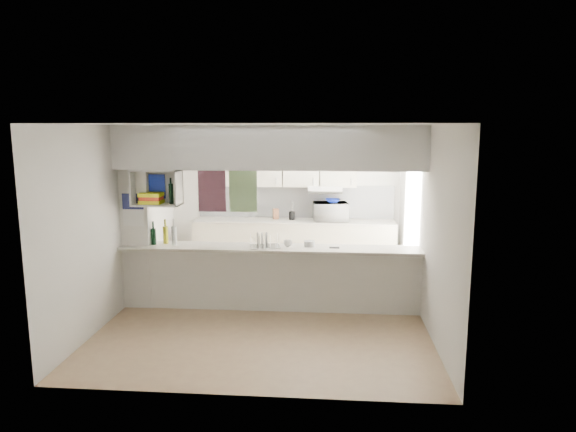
# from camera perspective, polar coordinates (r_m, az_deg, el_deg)

# --- Properties ---
(floor) EXTENTS (4.80, 4.80, 0.00)m
(floor) POSITION_cam_1_polar(r_m,az_deg,el_deg) (7.45, -2.02, -10.33)
(floor) COLOR #9E7A5B
(floor) RESTS_ON ground
(ceiling) EXTENTS (4.80, 4.80, 0.00)m
(ceiling) POSITION_cam_1_polar(r_m,az_deg,el_deg) (7.00, -2.15, 10.10)
(ceiling) COLOR white
(ceiling) RESTS_ON wall_back
(wall_back) EXTENTS (4.20, 0.00, 4.20)m
(wall_back) POSITION_cam_1_polar(r_m,az_deg,el_deg) (9.47, -0.38, 2.13)
(wall_back) COLOR silver
(wall_back) RESTS_ON floor
(wall_left) EXTENTS (0.00, 4.80, 4.80)m
(wall_left) POSITION_cam_1_polar(r_m,az_deg,el_deg) (7.64, -17.91, -0.19)
(wall_left) COLOR silver
(wall_left) RESTS_ON floor
(wall_right) EXTENTS (0.00, 4.80, 4.80)m
(wall_right) POSITION_cam_1_polar(r_m,az_deg,el_deg) (7.17, 14.82, -0.67)
(wall_right) COLOR silver
(wall_right) RESTS_ON floor
(servery_partition) EXTENTS (4.20, 0.50, 2.60)m
(servery_partition) POSITION_cam_1_polar(r_m,az_deg,el_deg) (7.08, -3.49, 2.45)
(servery_partition) COLOR silver
(servery_partition) RESTS_ON floor
(cubby_shelf) EXTENTS (0.65, 0.35, 0.50)m
(cubby_shelf) POSITION_cam_1_polar(r_m,az_deg,el_deg) (7.34, -14.42, 2.82)
(cubby_shelf) COLOR white
(cubby_shelf) RESTS_ON bulkhead
(kitchen_run) EXTENTS (3.60, 0.63, 2.24)m
(kitchen_run) POSITION_cam_1_polar(r_m,az_deg,el_deg) (9.27, 0.47, -1.01)
(kitchen_run) COLOR beige
(kitchen_run) RESTS_ON floor
(microwave) EXTENTS (0.65, 0.48, 0.33)m
(microwave) POSITION_cam_1_polar(r_m,az_deg,el_deg) (9.16, 4.76, 0.48)
(microwave) COLOR white
(microwave) RESTS_ON bench_top
(bowl) EXTENTS (0.27, 0.27, 0.07)m
(bowl) POSITION_cam_1_polar(r_m,az_deg,el_deg) (9.12, 5.00, 1.69)
(bowl) COLOR navy
(bowl) RESTS_ON microwave
(dish_rack) EXTENTS (0.46, 0.39, 0.22)m
(dish_rack) POSITION_cam_1_polar(r_m,az_deg,el_deg) (7.15, -2.59, -2.79)
(dish_rack) COLOR silver
(dish_rack) RESTS_ON breakfast_bar
(cup) EXTENTS (0.15, 0.15, 0.09)m
(cup) POSITION_cam_1_polar(r_m,az_deg,el_deg) (7.11, -0.02, -3.06)
(cup) COLOR white
(cup) RESTS_ON dish_rack
(wine_bottles) EXTENTS (0.37, 0.15, 0.37)m
(wine_bottles) POSITION_cam_1_polar(r_m,az_deg,el_deg) (7.51, -13.53, -2.07)
(wine_bottles) COLOR black
(wine_bottles) RESTS_ON breakfast_bar
(plastic_tubs) EXTENTS (0.50, 0.18, 0.08)m
(plastic_tubs) POSITION_cam_1_polar(r_m,az_deg,el_deg) (7.20, 2.53, -3.11)
(plastic_tubs) COLOR silver
(plastic_tubs) RESTS_ON breakfast_bar
(utensil_jar) EXTENTS (0.11, 0.11, 0.15)m
(utensil_jar) POSITION_cam_1_polar(r_m,az_deg,el_deg) (9.26, 0.43, 0.04)
(utensil_jar) COLOR black
(utensil_jar) RESTS_ON bench_top
(knife_block) EXTENTS (0.12, 0.11, 0.19)m
(knife_block) POSITION_cam_1_polar(r_m,az_deg,el_deg) (9.31, -1.37, 0.23)
(knife_block) COLOR brown
(knife_block) RESTS_ON bench_top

